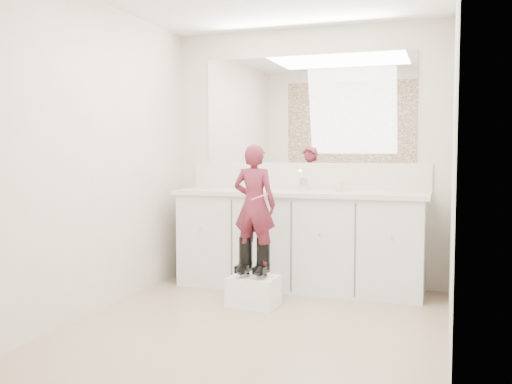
% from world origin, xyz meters
% --- Properties ---
extents(floor, '(3.00, 3.00, 0.00)m').
position_xyz_m(floor, '(0.00, 0.00, 0.00)').
color(floor, '#907A5E').
rests_on(floor, ground).
extents(wall_back, '(2.60, 0.00, 2.60)m').
position_xyz_m(wall_back, '(0.00, 1.50, 1.20)').
color(wall_back, beige).
rests_on(wall_back, floor).
extents(wall_front, '(2.60, 0.00, 2.60)m').
position_xyz_m(wall_front, '(0.00, -1.50, 1.20)').
color(wall_front, beige).
rests_on(wall_front, floor).
extents(wall_left, '(0.00, 3.00, 3.00)m').
position_xyz_m(wall_left, '(-1.30, 0.00, 1.20)').
color(wall_left, beige).
rests_on(wall_left, floor).
extents(wall_right, '(0.00, 3.00, 3.00)m').
position_xyz_m(wall_right, '(1.30, 0.00, 1.20)').
color(wall_right, beige).
rests_on(wall_right, floor).
extents(vanity_cabinet, '(2.20, 0.55, 0.85)m').
position_xyz_m(vanity_cabinet, '(0.00, 1.23, 0.42)').
color(vanity_cabinet, silver).
rests_on(vanity_cabinet, floor).
extents(countertop, '(2.28, 0.58, 0.04)m').
position_xyz_m(countertop, '(0.00, 1.21, 0.87)').
color(countertop, beige).
rests_on(countertop, vanity_cabinet).
extents(backsplash, '(2.28, 0.03, 0.25)m').
position_xyz_m(backsplash, '(0.00, 1.49, 1.02)').
color(backsplash, beige).
rests_on(backsplash, countertop).
extents(mirror, '(2.00, 0.02, 1.00)m').
position_xyz_m(mirror, '(0.00, 1.49, 1.64)').
color(mirror, white).
rests_on(mirror, wall_back).
extents(dot_panel, '(2.00, 0.01, 1.20)m').
position_xyz_m(dot_panel, '(0.00, -1.49, 1.65)').
color(dot_panel, '#472819').
rests_on(dot_panel, wall_front).
extents(faucet, '(0.08, 0.08, 0.10)m').
position_xyz_m(faucet, '(0.00, 1.38, 0.94)').
color(faucet, silver).
rests_on(faucet, countertop).
extents(cup, '(0.11, 0.11, 0.09)m').
position_xyz_m(cup, '(0.34, 1.30, 0.94)').
color(cup, beige).
rests_on(cup, countertop).
extents(soap_bottle, '(0.08, 0.09, 0.16)m').
position_xyz_m(soap_bottle, '(-0.35, 1.23, 0.97)').
color(soap_bottle, white).
rests_on(soap_bottle, countertop).
extents(step_stool, '(0.39, 0.33, 0.24)m').
position_xyz_m(step_stool, '(-0.20, 0.52, 0.12)').
color(step_stool, white).
rests_on(step_stool, floor).
extents(boot_left, '(0.12, 0.21, 0.31)m').
position_xyz_m(boot_left, '(-0.27, 0.54, 0.40)').
color(boot_left, black).
rests_on(boot_left, step_stool).
extents(boot_right, '(0.12, 0.21, 0.31)m').
position_xyz_m(boot_right, '(-0.12, 0.54, 0.40)').
color(boot_right, black).
rests_on(boot_right, step_stool).
extents(toddler, '(0.36, 0.25, 0.96)m').
position_xyz_m(toddler, '(-0.20, 0.54, 0.82)').
color(toddler, '#9A2F43').
rests_on(toddler, step_stool).
extents(toothbrush, '(0.14, 0.02, 0.06)m').
position_xyz_m(toothbrush, '(-0.13, 0.46, 0.89)').
color(toothbrush, '#FD62C2').
rests_on(toothbrush, toddler).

